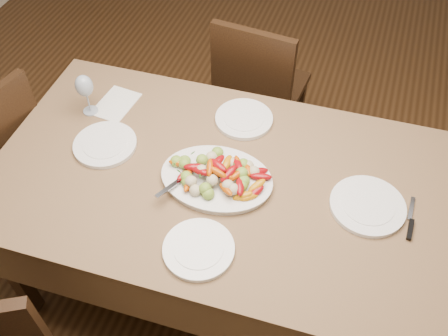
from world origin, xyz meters
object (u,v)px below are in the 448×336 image
Objects in this scene: chair_far at (263,87)px; plate_left at (105,145)px; plate_near at (199,249)px; wine_glass at (86,93)px; plate_right at (368,206)px; plate_far at (244,119)px; serving_platter at (217,180)px; dining_table at (224,233)px.

plate_left is at bearing 69.39° from chair_far.
plate_left is 1.04× the size of plate_near.
plate_left is at bearing -46.55° from wine_glass.
chair_far is at bearing 126.03° from plate_right.
chair_far is 0.64m from plate_far.
plate_far is (-0.57, 0.30, 0.00)m from plate_right.
serving_platter is at bearing -89.78° from plate_far.
plate_right is (0.63, -0.87, 0.29)m from chair_far.
plate_near is (0.54, -0.34, 0.00)m from plate_left.
chair_far is at bearing 64.17° from plate_left.
serving_platter reaches higher than plate_right.
chair_far is at bearing 93.79° from serving_platter.
plate_near is (0.04, -0.31, -0.00)m from serving_platter.
serving_platter is 1.63× the size of plate_left.
plate_left is at bearing 179.20° from dining_table.
wine_glass reaches higher than plate_left.
plate_left is at bearing 147.53° from plate_near.
plate_right is at bearing 1.70° from plate_left.
chair_far is 4.64× the size of wine_glass.
wine_glass reaches higher than dining_table.
chair_far reaches higher than dining_table.
dining_table is 1.94× the size of chair_far.
chair_far is 0.98m from serving_platter.
chair_far reaches higher than serving_platter.
plate_far is (-0.00, 0.36, -0.00)m from serving_platter.
chair_far is 1.28m from plate_near.
plate_right is at bearing -27.49° from plate_far.
plate_far is at bearing 152.51° from plate_right.
wine_glass is at bearing -166.25° from plate_far.
wine_glass is at bearing 163.06° from serving_platter.
plate_left is 0.64m from plate_near.
chair_far is 2.25× the size of serving_platter.
serving_platter is 0.50m from plate_left.
plate_right is 1.12× the size of plate_near.
serving_platter is 0.57m from plate_right.
plate_far is (0.06, -0.57, 0.29)m from chair_far.
dining_table is at bearing -86.08° from plate_far.
chair_far is 3.41× the size of plate_right.
plate_left is (-0.52, 0.01, 0.39)m from dining_table.
plate_right and plate_far have the same top height.
serving_platter is 0.36m from plate_far.
plate_far is 0.68m from wine_glass.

